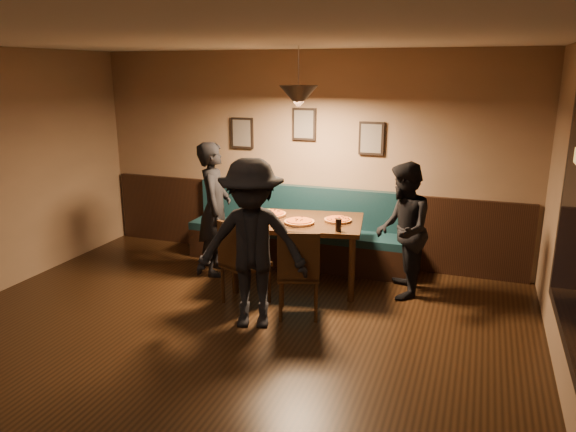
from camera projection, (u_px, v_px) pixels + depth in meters
The scene contains 23 objects.
floor at pixel (172, 389), 4.46m from camera, with size 7.00×7.00×0.00m, color black.
ceiling at pixel (149, 31), 3.73m from camera, with size 7.00×7.00×0.00m, color silver.
wall_back at pixel (305, 158), 7.28m from camera, with size 6.00×6.00×0.00m, color #8C704F.
wainscot at pixel (303, 223), 7.48m from camera, with size 5.88×0.06×1.00m, color black.
booth_bench at pixel (297, 228), 7.24m from camera, with size 3.00×0.60×1.00m, color #0F232D, non-canonical shape.
picture_left at pixel (242, 133), 7.46m from camera, with size 0.32×0.04×0.42m, color black.
picture_center at pixel (304, 124), 7.13m from camera, with size 0.32×0.04×0.42m, color black.
picture_right at pixel (371, 138), 6.88m from camera, with size 0.32×0.04×0.42m, color black.
pendant_lamp at pixel (299, 97), 6.07m from camera, with size 0.44×0.44×0.25m, color black.
dining_table at pixel (298, 252), 6.56m from camera, with size 1.51×0.97×0.81m, color black.
chair_near_left at pixel (246, 262), 5.99m from camera, with size 0.43×0.43×0.97m, color black, non-canonical shape.
chair_near_right at pixel (299, 272), 5.70m from camera, with size 0.43×0.43×0.97m, color black, non-canonical shape.
diner_left at pixel (215, 209), 6.83m from camera, with size 0.62×0.41×1.69m, color black.
diner_right at pixel (403, 230), 6.14m from camera, with size 0.76×0.59×1.56m, color black.
diner_front at pixel (252, 245), 5.37m from camera, with size 1.12×0.64×1.73m, color black.
pizza_a at pixel (271, 214), 6.65m from camera, with size 0.37×0.37×0.04m, color orange.
pizza_b at pixel (299, 222), 6.30m from camera, with size 0.35×0.35×0.04m, color orange.
pizza_c at pixel (338, 220), 6.40m from camera, with size 0.32×0.32×0.04m, color orange.
soda_glass at pixel (338, 225), 5.99m from camera, with size 0.07×0.07×0.14m, color black.
tabasco_bottle at pixel (339, 221), 6.19m from camera, with size 0.03×0.03×0.12m, color #A5050F.
napkin_a at pixel (265, 211), 6.86m from camera, with size 0.16×0.16×0.01m, color #207937.
napkin_b at pixel (249, 223), 6.33m from camera, with size 0.17×0.17×0.01m, color #1B662B.
cutlery_set at pixel (283, 227), 6.15m from camera, with size 0.02×0.20×0.00m, color silver.
Camera 1 is at (2.24, -3.38, 2.54)m, focal length 33.76 mm.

